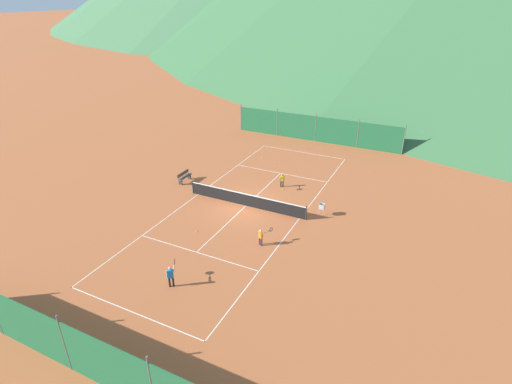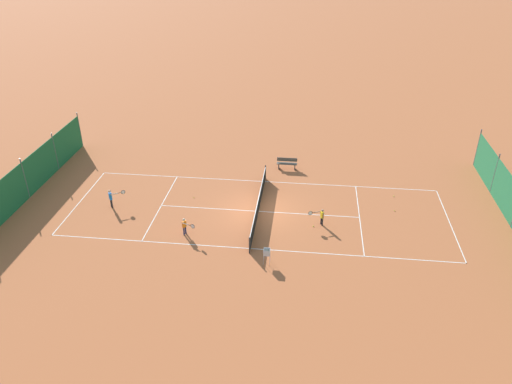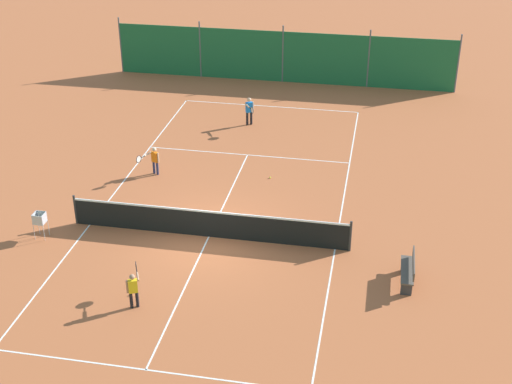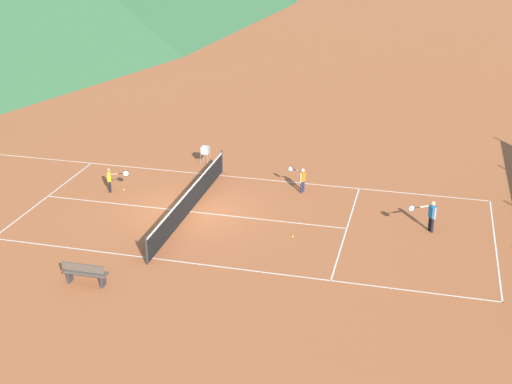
% 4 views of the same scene
% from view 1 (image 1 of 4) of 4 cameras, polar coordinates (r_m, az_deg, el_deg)
% --- Properties ---
extents(ground_plane, '(600.00, 600.00, 0.00)m').
position_cam_1_polar(ground_plane, '(28.76, -1.43, -1.96)').
color(ground_plane, '#B25B33').
extents(court_line_markings, '(8.25, 23.85, 0.01)m').
position_cam_1_polar(court_line_markings, '(28.76, -1.43, -1.96)').
color(court_line_markings, white).
rests_on(court_line_markings, ground).
extents(tennis_net, '(9.18, 0.08, 1.06)m').
position_cam_1_polar(tennis_net, '(28.52, -1.44, -1.08)').
color(tennis_net, '#2D2D2D').
rests_on(tennis_net, ground).
extents(windscreen_fence_far, '(17.28, 0.08, 2.90)m').
position_cam_1_polar(windscreen_fence_far, '(41.55, 8.52, 8.91)').
color(windscreen_fence_far, '#1E6038').
rests_on(windscreen_fence_far, ground).
extents(windscreen_fence_near, '(17.28, 0.08, 2.90)m').
position_cam_1_polar(windscreen_fence_near, '(18.43, -25.58, -19.23)').
color(windscreen_fence_near, '#1E6038').
rests_on(windscreen_fence_near, ground).
extents(player_near_service, '(0.38, 0.97, 1.09)m').
position_cam_1_polar(player_near_service, '(31.27, 3.73, 1.77)').
color(player_near_service, black).
rests_on(player_near_service, ground).
extents(player_far_baseline, '(0.55, 1.05, 1.26)m').
position_cam_1_polar(player_far_baseline, '(21.47, -12.08, -11.45)').
color(player_far_baseline, black).
rests_on(player_far_baseline, ground).
extents(player_near_baseline, '(0.65, 0.86, 1.10)m').
position_cam_1_polar(player_near_baseline, '(24.14, 0.79, -6.28)').
color(player_near_baseline, '#23284C').
rests_on(player_near_baseline, ground).
extents(tennis_ball_alley_right, '(0.07, 0.07, 0.07)m').
position_cam_1_polar(tennis_ball_alley_right, '(31.07, 3.85, 0.35)').
color(tennis_ball_alley_right, '#CCE033').
rests_on(tennis_ball_alley_right, ground).
extents(tennis_ball_alley_left, '(0.07, 0.07, 0.07)m').
position_cam_1_polar(tennis_ball_alley_left, '(25.99, -8.49, -5.59)').
color(tennis_ball_alley_left, '#CCE033').
rests_on(tennis_ball_alley_left, ground).
extents(tennis_ball_mid_court, '(0.07, 0.07, 0.07)m').
position_cam_1_polar(tennis_ball_mid_court, '(36.27, 3.43, 4.35)').
color(tennis_ball_mid_court, '#CCE033').
rests_on(tennis_ball_mid_court, ground).
extents(tennis_ball_near_corner, '(0.07, 0.07, 0.07)m').
position_cam_1_polar(tennis_ball_near_corner, '(37.14, 0.79, 4.95)').
color(tennis_ball_near_corner, '#CCE033').
rests_on(tennis_ball_near_corner, ground).
extents(ball_hopper, '(0.36, 0.36, 0.89)m').
position_cam_1_polar(ball_hopper, '(27.60, 9.39, -2.12)').
color(ball_hopper, '#B7B7BC').
rests_on(ball_hopper, ground).
extents(courtside_bench, '(0.36, 1.50, 0.84)m').
position_cam_1_polar(courtside_bench, '(32.71, -10.21, 2.18)').
color(courtside_bench, '#51473D').
rests_on(courtside_bench, ground).
extents(alpine_chalet, '(13.00, 10.00, 11.20)m').
position_cam_1_polar(alpine_chalet, '(66.23, 13.33, 19.11)').
color(alpine_chalet, '#C6B28E').
rests_on(alpine_chalet, ground).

